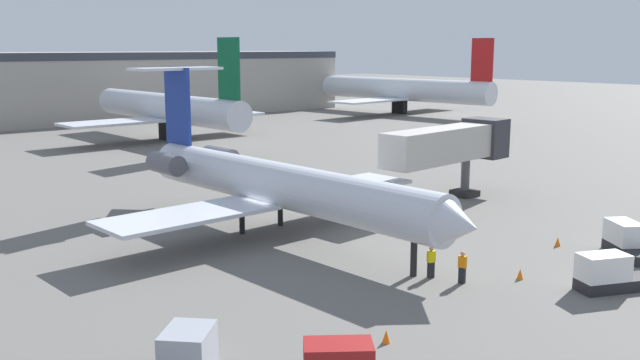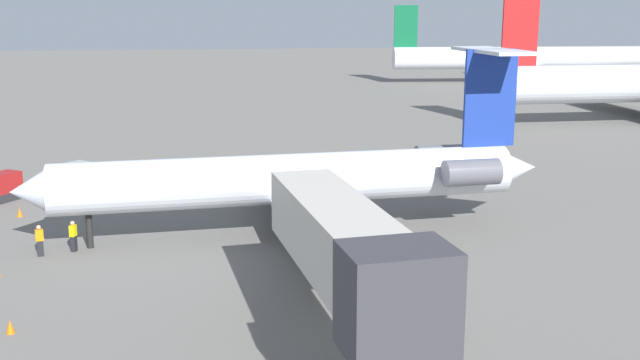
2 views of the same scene
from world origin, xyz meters
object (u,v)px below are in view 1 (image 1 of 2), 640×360
at_px(baggage_tug_spare, 609,274).
at_px(parked_airliner_centre, 168,109).
at_px(regional_jet, 272,182).
at_px(ground_crew_loader, 462,267).
at_px(traffic_cone_near, 558,242).
at_px(traffic_cone_mid, 520,274).
at_px(traffic_cone_far, 386,337).
at_px(ground_crew_marshaller, 431,262).
at_px(baggage_tug_lead, 627,241).
at_px(parked_airliner_east_mid, 401,90).
at_px(jet_bridge, 454,144).
at_px(cargo_container_uld, 188,352).

xyz_separation_m(baggage_tug_spare, parked_airliner_centre, (11.01, 65.98, 3.27)).
bearing_deg(parked_airliner_centre, regional_jet, -110.42).
height_order(ground_crew_loader, traffic_cone_near, ground_crew_loader).
height_order(regional_jet, parked_airliner_centre, parked_airliner_centre).
height_order(traffic_cone_mid, traffic_cone_far, same).
height_order(regional_jet, ground_crew_marshaller, regional_jet).
relative_size(ground_crew_marshaller, baggage_tug_spare, 0.40).
xyz_separation_m(baggage_tug_lead, baggage_tug_spare, (-6.65, -2.42, 0.00)).
bearing_deg(parked_airliner_centre, baggage_tug_lead, -93.93).
bearing_deg(baggage_tug_spare, traffic_cone_far, 168.44).
bearing_deg(ground_crew_loader, parked_airliner_east_mid, 45.42).
xyz_separation_m(ground_crew_marshaller, baggage_tug_spare, (5.23, -6.99, -0.02)).
xyz_separation_m(ground_crew_marshaller, ground_crew_loader, (0.54, -1.63, 0.00)).
bearing_deg(traffic_cone_mid, parked_airliner_east_mid, 47.33).
bearing_deg(ground_crew_marshaller, traffic_cone_mid, -43.49).
bearing_deg(ground_crew_loader, baggage_tug_spare, -48.87).
bearing_deg(jet_bridge, traffic_cone_mid, -130.29).
distance_m(jet_bridge, parked_airliner_centre, 47.26).
xyz_separation_m(baggage_tug_lead, traffic_cone_far, (-19.60, 0.23, -0.56)).
distance_m(baggage_tug_spare, parked_airliner_east_mid, 94.75).
bearing_deg(baggage_tug_spare, cargo_container_uld, 165.33).
xyz_separation_m(ground_crew_loader, traffic_cone_near, (9.89, 0.59, -0.58)).
bearing_deg(ground_crew_loader, parked_airliner_centre, 75.48).
relative_size(ground_crew_marshaller, traffic_cone_far, 3.07).
height_order(jet_bridge, traffic_cone_far, jet_bridge).
height_order(regional_jet, traffic_cone_far, regional_jet).
height_order(ground_crew_loader, baggage_tug_lead, baggage_tug_lead).
bearing_deg(cargo_container_uld, parked_airliner_east_mid, 39.28).
distance_m(jet_bridge, baggage_tug_lead, 17.20).
distance_m(jet_bridge, baggage_tug_spare, 21.90).
bearing_deg(ground_crew_loader, traffic_cone_far, -161.78).
bearing_deg(ground_crew_marshaller, baggage_tug_spare, -53.22).
bearing_deg(baggage_tug_spare, traffic_cone_near, 48.88).
bearing_deg(traffic_cone_mid, ground_crew_loader, 151.06).
height_order(cargo_container_uld, traffic_cone_mid, cargo_container_uld).
relative_size(regional_jet, jet_bridge, 2.23).
relative_size(baggage_tug_lead, traffic_cone_mid, 7.43).
relative_size(ground_crew_loader, cargo_container_uld, 0.62).
xyz_separation_m(regional_jet, jet_bridge, (17.02, -0.92, 1.05)).
relative_size(ground_crew_loader, parked_airliner_centre, 0.05).
relative_size(cargo_container_uld, parked_airliner_east_mid, 0.07).
bearing_deg(parked_airliner_centre, baggage_tug_spare, -99.47).
distance_m(jet_bridge, parked_airliner_east_mid, 73.53).
distance_m(ground_crew_loader, cargo_container_uld, 15.85).
distance_m(baggage_tug_spare, traffic_cone_far, 13.23).
xyz_separation_m(regional_jet, traffic_cone_near, (11.44, -13.70, -3.11)).
bearing_deg(jet_bridge, cargo_container_uld, -156.91).
bearing_deg(ground_crew_loader, cargo_container_uld, 179.97).
relative_size(jet_bridge, traffic_cone_mid, 24.69).
height_order(ground_crew_marshaller, traffic_cone_far, ground_crew_marshaller).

